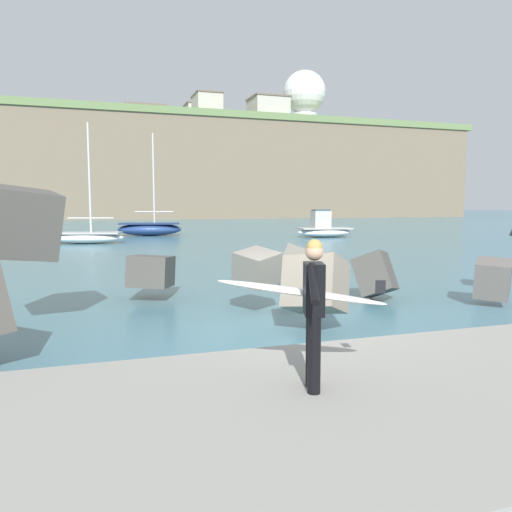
{
  "coord_description": "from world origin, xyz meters",
  "views": [
    {
      "loc": [
        -3.73,
        -8.85,
        2.4
      ],
      "look_at": [
        -0.66,
        0.5,
        1.4
      ],
      "focal_mm": 35.08,
      "sensor_mm": 36.0,
      "label": 1
    }
  ],
  "objects_px": {
    "radar_dome": "(304,95)",
    "station_building_west": "(207,108)",
    "station_building_central": "(203,117)",
    "station_building_east": "(145,116)",
    "surfer_with_board": "(310,301)",
    "station_building_annex": "(268,108)",
    "boat_near_right": "(150,228)",
    "boat_mid_centre": "(86,237)",
    "boat_near_centre": "(324,229)"
  },
  "relations": [
    {
      "from": "radar_dome",
      "to": "station_building_west",
      "type": "xyz_separation_m",
      "value": [
        -21.46,
        -1.54,
        -4.16
      ]
    },
    {
      "from": "station_building_central",
      "to": "station_building_east",
      "type": "xyz_separation_m",
      "value": [
        -12.46,
        -0.66,
        -0.56
      ]
    },
    {
      "from": "surfer_with_board",
      "to": "station_building_annex",
      "type": "relative_size",
      "value": 0.29
    },
    {
      "from": "boat_near_right",
      "to": "station_building_east",
      "type": "xyz_separation_m",
      "value": [
        6.74,
        67.48,
        20.29
      ]
    },
    {
      "from": "station_building_east",
      "to": "surfer_with_board",
      "type": "bearing_deg",
      "value": -94.85
    },
    {
      "from": "boat_near_right",
      "to": "boat_mid_centre",
      "type": "relative_size",
      "value": 1.07
    },
    {
      "from": "surfer_with_board",
      "to": "station_building_central",
      "type": "distance_m",
      "value": 107.25
    },
    {
      "from": "surfer_with_board",
      "to": "boat_near_centre",
      "type": "relative_size",
      "value": 0.47
    },
    {
      "from": "station_building_annex",
      "to": "station_building_east",
      "type": "bearing_deg",
      "value": 144.81
    },
    {
      "from": "surfer_with_board",
      "to": "radar_dome",
      "type": "bearing_deg",
      "value": 66.45
    },
    {
      "from": "station_building_east",
      "to": "radar_dome",
      "type": "bearing_deg",
      "value": -13.53
    },
    {
      "from": "boat_near_centre",
      "to": "station_building_west",
      "type": "relative_size",
      "value": 0.62
    },
    {
      "from": "station_building_central",
      "to": "boat_mid_centre",
      "type": "bearing_deg",
      "value": -107.66
    },
    {
      "from": "surfer_with_board",
      "to": "station_building_annex",
      "type": "bearing_deg",
      "value": 70.75
    },
    {
      "from": "boat_near_centre",
      "to": "station_building_annex",
      "type": "distance_m",
      "value": 63.62
    },
    {
      "from": "station_building_west",
      "to": "station_building_annex",
      "type": "relative_size",
      "value": 1.0
    },
    {
      "from": "surfer_with_board",
      "to": "radar_dome",
      "type": "distance_m",
      "value": 106.13
    },
    {
      "from": "station_building_west",
      "to": "station_building_east",
      "type": "height_order",
      "value": "station_building_west"
    },
    {
      "from": "radar_dome",
      "to": "station_building_annex",
      "type": "height_order",
      "value": "radar_dome"
    },
    {
      "from": "surfer_with_board",
      "to": "station_building_annex",
      "type": "distance_m",
      "value": 94.42
    },
    {
      "from": "station_building_east",
      "to": "boat_near_right",
      "type": "bearing_deg",
      "value": -95.71
    },
    {
      "from": "radar_dome",
      "to": "station_building_east",
      "type": "distance_m",
      "value": 33.84
    },
    {
      "from": "station_building_annex",
      "to": "station_building_central",
      "type": "bearing_deg",
      "value": 120.12
    },
    {
      "from": "surfer_with_board",
      "to": "boat_near_centre",
      "type": "height_order",
      "value": "boat_near_centre"
    },
    {
      "from": "station_building_west",
      "to": "station_building_annex",
      "type": "height_order",
      "value": "station_building_west"
    },
    {
      "from": "boat_near_right",
      "to": "boat_mid_centre",
      "type": "height_order",
      "value": "boat_near_right"
    },
    {
      "from": "radar_dome",
      "to": "station_building_east",
      "type": "bearing_deg",
      "value": 166.47
    },
    {
      "from": "station_building_west",
      "to": "station_building_annex",
      "type": "xyz_separation_m",
      "value": [
        10.62,
        -5.96,
        -0.57
      ]
    },
    {
      "from": "surfer_with_board",
      "to": "station_building_central",
      "type": "bearing_deg",
      "value": 78.41
    },
    {
      "from": "radar_dome",
      "to": "station_building_east",
      "type": "relative_size",
      "value": 1.43
    },
    {
      "from": "boat_near_right",
      "to": "station_building_central",
      "type": "distance_m",
      "value": 73.81
    },
    {
      "from": "boat_mid_centre",
      "to": "boat_near_centre",
      "type": "bearing_deg",
      "value": 3.95
    },
    {
      "from": "radar_dome",
      "to": "station_building_central",
      "type": "height_order",
      "value": "radar_dome"
    },
    {
      "from": "boat_near_right",
      "to": "surfer_with_board",
      "type": "bearing_deg",
      "value": -93.2
    },
    {
      "from": "station_building_west",
      "to": "station_building_central",
      "type": "height_order",
      "value": "station_building_west"
    },
    {
      "from": "station_building_central",
      "to": "radar_dome",
      "type": "bearing_deg",
      "value": -22.92
    },
    {
      "from": "boat_mid_centre",
      "to": "station_building_annex",
      "type": "bearing_deg",
      "value": 60.71
    },
    {
      "from": "radar_dome",
      "to": "station_building_annex",
      "type": "xyz_separation_m",
      "value": [
        -10.83,
        -7.49,
        -4.73
      ]
    },
    {
      "from": "boat_near_centre",
      "to": "station_building_annex",
      "type": "relative_size",
      "value": 0.62
    },
    {
      "from": "radar_dome",
      "to": "station_building_east",
      "type": "xyz_separation_m",
      "value": [
        -32.57,
        7.84,
        -4.78
      ]
    },
    {
      "from": "boat_near_centre",
      "to": "station_building_east",
      "type": "xyz_separation_m",
      "value": [
        -5.61,
        73.43,
        20.23
      ]
    },
    {
      "from": "boat_mid_centre",
      "to": "radar_dome",
      "type": "relative_size",
      "value": 0.63
    },
    {
      "from": "surfer_with_board",
      "to": "boat_mid_centre",
      "type": "distance_m",
      "value": 28.07
    },
    {
      "from": "boat_near_centre",
      "to": "radar_dome",
      "type": "height_order",
      "value": "radar_dome"
    },
    {
      "from": "boat_near_centre",
      "to": "boat_mid_centre",
      "type": "xyz_separation_m",
      "value": [
        -17.12,
        -1.18,
        -0.18
      ]
    },
    {
      "from": "boat_mid_centre",
      "to": "station_building_east",
      "type": "relative_size",
      "value": 0.9
    },
    {
      "from": "boat_near_right",
      "to": "boat_near_centre",
      "type": "bearing_deg",
      "value": -25.72
    },
    {
      "from": "boat_mid_centre",
      "to": "station_building_central",
      "type": "bearing_deg",
      "value": 72.34
    },
    {
      "from": "radar_dome",
      "to": "boat_mid_centre",
      "type": "bearing_deg",
      "value": -123.43
    },
    {
      "from": "station_building_west",
      "to": "station_building_central",
      "type": "bearing_deg",
      "value": 82.38
    }
  ]
}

